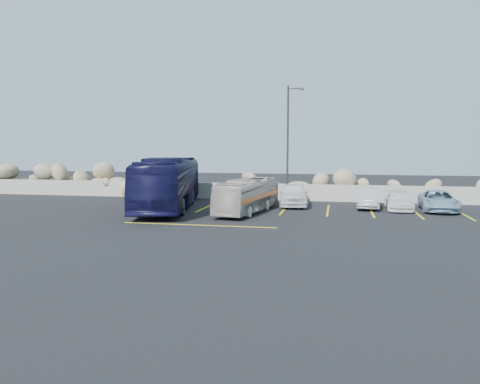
% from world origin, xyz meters
% --- Properties ---
extents(ground, '(90.00, 90.00, 0.00)m').
position_xyz_m(ground, '(0.00, 0.00, 0.00)').
color(ground, black).
rests_on(ground, ground).
extents(seawall, '(60.00, 0.40, 1.20)m').
position_xyz_m(seawall, '(0.00, 12.00, 0.60)').
color(seawall, gray).
rests_on(seawall, ground).
extents(riprap_pile, '(54.00, 2.80, 2.60)m').
position_xyz_m(riprap_pile, '(0.00, 13.20, 1.30)').
color(riprap_pile, '#948161').
rests_on(riprap_pile, ground).
extents(parking_lines, '(18.16, 9.36, 0.01)m').
position_xyz_m(parking_lines, '(4.64, 5.57, 0.01)').
color(parking_lines, yellow).
rests_on(parking_lines, ground).
extents(lamppost, '(1.14, 0.18, 8.00)m').
position_xyz_m(lamppost, '(2.56, 9.50, 4.30)').
color(lamppost, '#32302D').
rests_on(lamppost, ground).
extents(vintage_bus, '(2.82, 7.45, 2.03)m').
position_xyz_m(vintage_bus, '(0.58, 5.23, 1.01)').
color(vintage_bus, '#BBB4A8').
rests_on(vintage_bus, ground).
extents(tour_coach, '(5.02, 11.99, 3.25)m').
position_xyz_m(tour_coach, '(-4.68, 5.86, 1.63)').
color(tour_coach, black).
rests_on(tour_coach, ground).
extents(car_a, '(2.24, 4.68, 1.54)m').
position_xyz_m(car_a, '(3.01, 8.79, 0.77)').
color(car_a, white).
rests_on(car_a, ground).
extents(car_b, '(1.51, 3.96, 1.29)m').
position_xyz_m(car_b, '(7.77, 8.69, 0.64)').
color(car_b, '#BBBAC0').
rests_on(car_b, ground).
extents(car_c, '(1.61, 3.82, 1.10)m').
position_xyz_m(car_c, '(9.62, 8.24, 0.55)').
color(car_c, white).
rests_on(car_c, ground).
extents(car_d, '(2.37, 4.62, 1.25)m').
position_xyz_m(car_d, '(11.95, 8.19, 0.62)').
color(car_d, '#82A2B9').
rests_on(car_d, ground).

